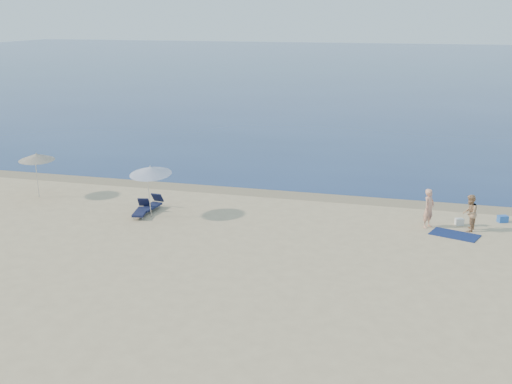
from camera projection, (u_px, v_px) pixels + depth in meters
sea at (409, 67)px, 106.10m from camera, size 240.00×160.00×0.01m
wet_sand_strip at (340, 198)px, 31.27m from camera, size 240.00×1.60×0.00m
person_left at (429, 208)px, 26.89m from camera, size 0.65×0.72×1.66m
person_right at (470, 213)px, 26.44m from camera, size 0.73×0.86×1.55m
beach_towel at (455, 235)px, 26.13m from camera, size 2.11×1.59×0.03m
white_bag at (459, 222)px, 27.34m from camera, size 0.40×0.37×0.28m
blue_cooler at (503, 219)px, 27.71m from camera, size 0.49×0.43×0.29m
umbrella_near at (150, 171)px, 27.97m from camera, size 1.89×1.91×2.41m
umbrella_far at (36, 157)px, 30.99m from camera, size 2.17×2.18×2.27m
lounger_left at (141, 210)px, 28.60m from camera, size 0.81×1.59×0.67m
lounger_right at (151, 205)px, 29.31m from camera, size 0.68×1.60×0.69m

